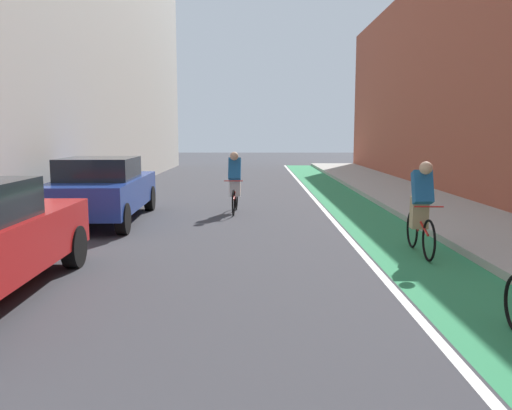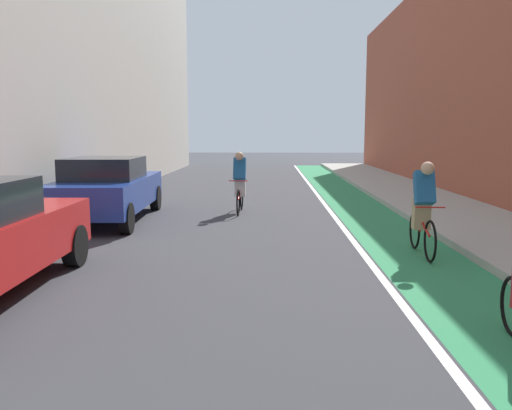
# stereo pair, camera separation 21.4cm
# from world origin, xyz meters

# --- Properties ---
(ground_plane) EXTENTS (88.57, 88.57, 0.00)m
(ground_plane) POSITION_xyz_m (0.00, 16.13, 0.00)
(ground_plane) COLOR #38383D
(bike_lane_paint) EXTENTS (1.60, 40.26, 0.00)m
(bike_lane_paint) POSITION_xyz_m (3.34, 18.13, 0.00)
(bike_lane_paint) COLOR #2D8451
(bike_lane_paint) RESTS_ON ground
(lane_divider_stripe) EXTENTS (0.12, 40.26, 0.00)m
(lane_divider_stripe) POSITION_xyz_m (2.44, 18.13, 0.00)
(lane_divider_stripe) COLOR white
(lane_divider_stripe) RESTS_ON ground
(sidewalk_right) EXTENTS (2.75, 40.26, 0.14)m
(sidewalk_right) POSITION_xyz_m (5.52, 18.13, 0.07)
(sidewalk_right) COLOR #A8A59E
(sidewalk_right) RESTS_ON ground
(parked_sedan_blue) EXTENTS (2.04, 4.65, 1.53)m
(parked_sedan_blue) POSITION_xyz_m (-3.09, 16.55, 0.79)
(parked_sedan_blue) COLOR navy
(parked_sedan_blue) RESTS_ON ground
(cyclist_trailing) EXTENTS (0.48, 1.75, 1.63)m
(cyclist_trailing) POSITION_xyz_m (3.44, 13.15, 0.85)
(cyclist_trailing) COLOR black
(cyclist_trailing) RESTS_ON ground
(cyclist_far) EXTENTS (0.48, 1.72, 1.62)m
(cyclist_far) POSITION_xyz_m (0.02, 17.94, 0.81)
(cyclist_far) COLOR black
(cyclist_far) RESTS_ON ground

